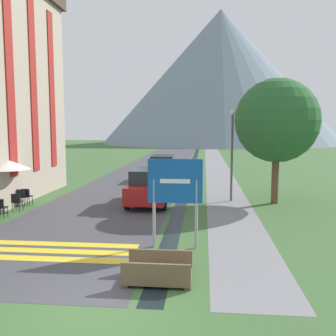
% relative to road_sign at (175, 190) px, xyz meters
% --- Properties ---
extents(ground_plane, '(160.00, 160.00, 0.00)m').
position_rel_road_sign_xyz_m(ground_plane, '(-1.42, 15.80, -1.91)').
color(ground_plane, '#3D6033').
extents(road, '(6.40, 60.00, 0.01)m').
position_rel_road_sign_xyz_m(road, '(-3.92, 25.80, -1.91)').
color(road, '#424247').
rests_on(road, ground_plane).
extents(footpath, '(2.20, 60.00, 0.01)m').
position_rel_road_sign_xyz_m(footpath, '(2.18, 25.80, -1.91)').
color(footpath, slate).
rests_on(footpath, ground_plane).
extents(drainage_channel, '(0.60, 60.00, 0.00)m').
position_rel_road_sign_xyz_m(drainage_channel, '(-0.22, 25.80, -1.91)').
color(drainage_channel, black).
rests_on(drainage_channel, ground_plane).
extents(crosswalk_marking, '(5.44, 1.84, 0.01)m').
position_rel_road_sign_xyz_m(crosswalk_marking, '(-3.92, -0.74, -1.90)').
color(crosswalk_marking, yellow).
rests_on(crosswalk_marking, ground_plane).
extents(mountain_distant, '(56.99, 56.99, 32.00)m').
position_rel_road_sign_xyz_m(mountain_distant, '(4.64, 81.99, 14.09)').
color(mountain_distant, slate).
rests_on(mountain_distant, ground_plane).
extents(road_sign, '(1.75, 0.11, 2.90)m').
position_rel_road_sign_xyz_m(road_sign, '(0.00, 0.00, 0.00)').
color(road_sign, '#9E9EA3').
rests_on(road_sign, ground_plane).
extents(footbridge, '(1.70, 1.10, 0.65)m').
position_rel_road_sign_xyz_m(footbridge, '(-0.22, -2.69, -1.68)').
color(footbridge, brown).
rests_on(footbridge, ground_plane).
extents(parked_car_near, '(1.98, 4.35, 1.82)m').
position_rel_road_sign_xyz_m(parked_car_near, '(-1.82, 6.71, -1.00)').
color(parked_car_near, '#A31919').
rests_on(parked_car_near, ground_plane).
extents(parked_car_far, '(1.95, 4.47, 1.82)m').
position_rel_road_sign_xyz_m(parked_car_far, '(-2.07, 15.48, -1.00)').
color(parked_car_far, navy).
rests_on(parked_car_far, ground_plane).
extents(cafe_chair_middle, '(0.40, 0.40, 0.85)m').
position_rel_road_sign_xyz_m(cafe_chair_middle, '(-7.69, 4.45, -1.40)').
color(cafe_chair_middle, black).
rests_on(cafe_chair_middle, ground_plane).
extents(cafe_chair_far_right, '(0.40, 0.40, 0.85)m').
position_rel_road_sign_xyz_m(cafe_chair_far_right, '(-8.05, 5.64, -1.40)').
color(cafe_chair_far_right, black).
rests_on(cafe_chair_far_right, ground_plane).
extents(cafe_chair_far_left, '(0.40, 0.40, 0.85)m').
position_rel_road_sign_xyz_m(cafe_chair_far_left, '(-7.88, 5.82, -1.40)').
color(cafe_chair_far_left, black).
rests_on(cafe_chair_far_left, ground_plane).
extents(cafe_chair_near_right, '(0.40, 0.40, 0.85)m').
position_rel_road_sign_xyz_m(cafe_chair_near_right, '(-7.77, 3.22, -1.40)').
color(cafe_chair_near_right, black).
rests_on(cafe_chair_near_right, ground_plane).
extents(cafe_umbrella_middle_white, '(2.00, 2.00, 2.35)m').
position_rel_road_sign_xyz_m(cafe_umbrella_middle_white, '(-8.29, 4.97, 0.21)').
color(cafe_umbrella_middle_white, '#B7B2A8').
rests_on(cafe_umbrella_middle_white, ground_plane).
extents(streetlamp, '(0.28, 0.28, 4.77)m').
position_rel_road_sign_xyz_m(streetlamp, '(2.36, 7.98, 0.94)').
color(streetlamp, '#515156').
rests_on(streetlamp, ground_plane).
extents(tree_by_path, '(4.21, 4.21, 6.33)m').
position_rel_road_sign_xyz_m(tree_by_path, '(4.54, 7.55, 2.30)').
color(tree_by_path, brown).
rests_on(tree_by_path, ground_plane).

